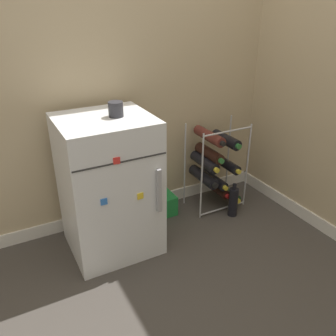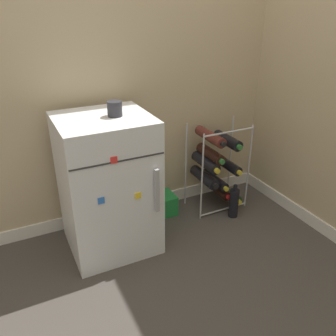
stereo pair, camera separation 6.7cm
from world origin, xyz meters
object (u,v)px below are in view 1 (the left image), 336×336
Objects in this scene: mini_fridge at (109,186)px; fridge_top_cup at (116,109)px; wine_rack at (215,166)px; loose_bottle_floor at (233,202)px; soda_box at (159,205)px.

fridge_top_cup reaches higher than mini_fridge.
mini_fridge is 1.31× the size of wine_rack.
soda_box is at bearing 149.79° from loose_bottle_floor.
mini_fridge reaches higher than loose_bottle_floor.
loose_bottle_floor is (0.82, -0.07, -0.79)m from fridge_top_cup.
wine_rack is 2.87× the size of soda_box.
wine_rack is 2.53× the size of loose_bottle_floor.
mini_fridge is 0.86m from wine_rack.
loose_bottle_floor is at bearing -4.95° from fridge_top_cup.
loose_bottle_floor is (0.89, -0.09, -0.32)m from mini_fridge.
mini_fridge is 0.47m from fridge_top_cup.
wine_rack reaches higher than soda_box.
mini_fridge is at bearing -156.31° from soda_box.
fridge_top_cup is (-0.78, -0.12, 0.57)m from wine_rack.
mini_fridge is 3.77× the size of soda_box.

